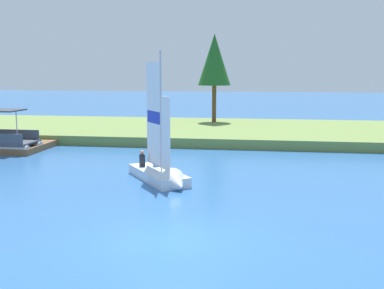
% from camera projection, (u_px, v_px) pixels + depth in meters
% --- Properties ---
extents(ground_plane, '(200.00, 200.00, 0.00)m').
position_uv_depth(ground_plane, '(171.00, 240.00, 14.55)').
color(ground_plane, '#2D609E').
extents(shore_bank, '(80.00, 13.58, 0.66)m').
position_uv_depth(shore_bank, '(231.00, 131.00, 37.69)').
color(shore_bank, olive).
rests_on(shore_bank, ground).
extents(shoreline_tree_left, '(2.76, 2.76, 7.38)m').
position_uv_depth(shoreline_tree_left, '(214.00, 60.00, 40.67)').
color(shoreline_tree_left, brown).
rests_on(shoreline_tree_left, shore_bank).
extents(wooden_dock, '(1.96, 4.79, 0.39)m').
position_uv_depth(wooden_dock, '(31.00, 146.00, 31.08)').
color(wooden_dock, brown).
rests_on(wooden_dock, ground).
extents(sailboat, '(3.81, 4.65, 6.33)m').
position_uv_depth(sailboat, '(164.00, 173.00, 21.79)').
color(sailboat, silver).
rests_on(sailboat, ground).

